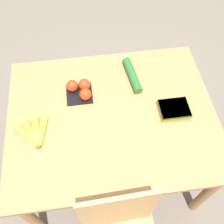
% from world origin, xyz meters
% --- Properties ---
extents(ground_plane, '(12.00, 12.00, 0.00)m').
position_xyz_m(ground_plane, '(0.00, 0.00, 0.00)').
color(ground_plane, '#665B51').
extents(dining_table, '(1.25, 1.00, 0.77)m').
position_xyz_m(dining_table, '(0.00, 0.00, 0.67)').
color(dining_table, '#9E7044').
rests_on(dining_table, ground_plane).
extents(banana_bunch, '(0.20, 0.21, 0.04)m').
position_xyz_m(banana_bunch, '(0.45, 0.07, 0.78)').
color(banana_bunch, brown).
rests_on(banana_bunch, dining_table).
extents(tomato_pack, '(0.16, 0.16, 0.08)m').
position_xyz_m(tomato_pack, '(0.17, -0.19, 0.81)').
color(tomato_pack, black).
rests_on(tomato_pack, dining_table).
extents(carrot_bag, '(0.17, 0.14, 0.04)m').
position_xyz_m(carrot_bag, '(-0.37, 0.03, 0.79)').
color(carrot_bag, orange).
rests_on(carrot_bag, dining_table).
extents(cucumber_near, '(0.09, 0.28, 0.05)m').
position_xyz_m(cucumber_near, '(-0.17, -0.27, 0.79)').
color(cucumber_near, '#236028').
rests_on(cucumber_near, dining_table).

